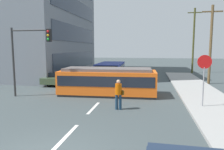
{
  "coord_description": "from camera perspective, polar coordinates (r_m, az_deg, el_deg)",
  "views": [
    {
      "loc": [
        3.13,
        -5.44,
        3.38
      ],
      "look_at": [
        0.45,
        9.41,
        1.49
      ],
      "focal_mm": 34.19,
      "sensor_mm": 36.0,
      "label": 1
    }
  ],
  "objects": [
    {
      "name": "lane_stripe_4",
      "position": [
        27.45,
        3.58,
        0.09
      ],
      "size": [
        0.16,
        2.4,
        0.01
      ],
      "primitive_type": "cube",
      "color": "silver",
      "rests_on": "ground"
    },
    {
      "name": "streetcar_tram",
      "position": [
        15.55,
        -1.2,
        -1.6
      ],
      "size": [
        7.04,
        2.83,
        1.96
      ],
      "color": "orange",
      "rests_on": "ground"
    },
    {
      "name": "ground_plane",
      "position": [
        16.12,
        -1.22,
        -4.95
      ],
      "size": [
        120.0,
        120.0,
        0.0
      ],
      "primitive_type": "plane",
      "color": "#3C4547"
    },
    {
      "name": "stop_sign",
      "position": [
        12.83,
        23.44,
        1.26
      ],
      "size": [
        0.76,
        0.07,
        2.88
      ],
      "color": "gray",
      "rests_on": "sidewalk_curb_right"
    },
    {
      "name": "city_bus",
      "position": [
        23.27,
        -0.37,
        1.37
      ],
      "size": [
        2.64,
        5.58,
        1.79
      ],
      "color": "#2C3D99",
      "rests_on": "ground"
    },
    {
      "name": "traffic_light_mast",
      "position": [
        15.71,
        -21.5,
        6.64
      ],
      "size": [
        2.94,
        0.33,
        4.78
      ],
      "color": "#333333",
      "rests_on": "ground"
    },
    {
      "name": "lane_stripe_1",
      "position": [
        8.75,
        -12.05,
        -15.7
      ],
      "size": [
        0.16,
        2.4,
        0.01
      ],
      "primitive_type": "cube",
      "color": "silver",
      "rests_on": "ground"
    },
    {
      "name": "utility_pole_far",
      "position": [
        31.29,
        20.97,
        8.82
      ],
      "size": [
        1.8,
        0.24,
        8.71
      ],
      "color": "#4B4B22",
      "rests_on": "ground"
    },
    {
      "name": "lane_stripe_3",
      "position": [
        21.56,
        1.73,
        -1.85
      ],
      "size": [
        0.16,
        2.4,
        0.01
      ],
      "primitive_type": "cube",
      "color": "silver",
      "rests_on": "ground"
    },
    {
      "name": "parked_sedan_mid",
      "position": [
        21.05,
        -13.97,
        -0.57
      ],
      "size": [
        2.03,
        4.42,
        1.19
      ],
      "color": "#3B4D33",
      "rests_on": "ground"
    },
    {
      "name": "utility_pole_mid",
      "position": [
        22.16,
        24.9,
        7.7
      ],
      "size": [
        1.8,
        0.24,
        7.33
      ],
      "color": "brown",
      "rests_on": "ground"
    },
    {
      "name": "pedestrian_crossing",
      "position": [
        11.79,
        1.77,
        -4.77
      ],
      "size": [
        0.5,
        0.36,
        1.67
      ],
      "color": "#1A334B",
      "rests_on": "ground"
    },
    {
      "name": "lane_stripe_2",
      "position": [
        12.33,
        -4.94,
        -8.75
      ],
      "size": [
        0.16,
        2.4,
        0.01
      ],
      "primitive_type": "cube",
      "color": "silver",
      "rests_on": "ground"
    },
    {
      "name": "sidewalk_curb_right",
      "position": [
        12.47,
        27.28,
        -9.06
      ],
      "size": [
        3.2,
        36.0,
        0.14
      ],
      "primitive_type": "cube",
      "color": "#9B9B98",
      "rests_on": "ground"
    }
  ]
}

